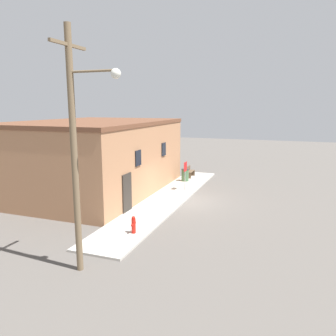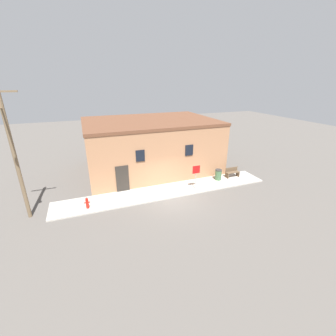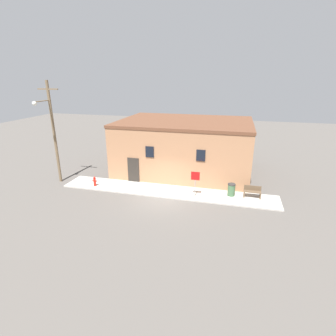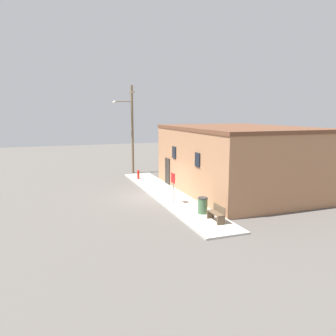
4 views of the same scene
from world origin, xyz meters
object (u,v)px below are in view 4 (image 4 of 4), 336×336
(stop_sign, at_px, (173,182))
(trash_bin, at_px, (203,205))
(utility_pole, at_px, (131,126))
(bench, at_px, (217,214))
(fire_hydrant, at_px, (138,174))

(stop_sign, xyz_separation_m, trash_bin, (2.64, 0.81, -0.88))
(utility_pole, bearing_deg, stop_sign, -0.91)
(utility_pole, bearing_deg, trash_bin, 2.47)
(stop_sign, height_order, bench, stop_sign)
(utility_pole, bearing_deg, bench, 2.52)
(bench, xyz_separation_m, trash_bin, (-1.52, -0.08, 0.06))
(trash_bin, bearing_deg, stop_sign, -162.94)
(fire_hydrant, bearing_deg, bench, 4.52)
(fire_hydrant, distance_m, trash_bin, 10.94)
(stop_sign, relative_size, utility_pole, 0.23)
(fire_hydrant, xyz_separation_m, bench, (12.43, 0.98, 0.01))
(bench, bearing_deg, trash_bin, -176.99)
(trash_bin, xyz_separation_m, utility_pole, (-14.45, -0.62, 3.97))
(fire_hydrant, bearing_deg, trash_bin, 4.74)
(fire_hydrant, height_order, utility_pole, utility_pole)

